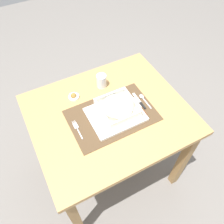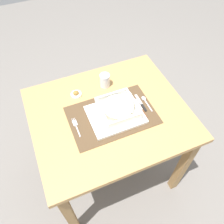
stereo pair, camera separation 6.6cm
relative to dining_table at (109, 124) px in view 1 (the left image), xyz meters
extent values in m
plane|color=slate|center=(0.00, 0.00, -0.61)|extent=(6.00, 6.00, 0.00)
cube|color=#B2844C|center=(0.00, 0.00, 0.10)|extent=(0.86, 0.73, 0.03)
cube|color=olive|center=(-0.38, -0.32, -0.26)|extent=(0.05, 0.05, 0.69)
cube|color=olive|center=(0.38, -0.32, -0.26)|extent=(0.05, 0.05, 0.69)
cube|color=olive|center=(-0.38, 0.32, -0.26)|extent=(0.05, 0.05, 0.69)
cube|color=olive|center=(0.38, 0.32, -0.26)|extent=(0.05, 0.05, 0.69)
cube|color=#4C3823|center=(0.01, -0.02, 0.11)|extent=(0.47, 0.31, 0.00)
cube|color=white|center=(0.02, -0.03, 0.12)|extent=(0.29, 0.23, 0.02)
cube|color=white|center=(0.04, -0.02, 0.14)|extent=(0.20, 0.20, 0.01)
cube|color=white|center=(-0.05, -0.02, 0.16)|extent=(0.01, 0.20, 0.04)
cube|color=white|center=(0.13, -0.02, 0.16)|extent=(0.01, 0.20, 0.04)
cube|color=white|center=(0.04, -0.12, 0.16)|extent=(0.18, 0.01, 0.04)
cube|color=white|center=(0.04, 0.07, 0.16)|extent=(0.18, 0.01, 0.04)
cylinder|color=beige|center=(0.04, -0.02, 0.16)|extent=(0.17, 0.17, 0.03)
cube|color=silver|center=(-0.20, -0.06, 0.12)|extent=(0.01, 0.07, 0.00)
cube|color=silver|center=(-0.20, 0.00, 0.12)|extent=(0.02, 0.04, 0.00)
cylinder|color=silver|center=(-0.21, 0.02, 0.12)|extent=(0.00, 0.02, 0.00)
cylinder|color=silver|center=(-0.20, 0.02, 0.12)|extent=(0.00, 0.02, 0.00)
cylinder|color=silver|center=(-0.19, 0.02, 0.12)|extent=(0.00, 0.02, 0.00)
cube|color=silver|center=(0.22, -0.05, 0.12)|extent=(0.01, 0.09, 0.00)
ellipsoid|color=silver|center=(0.22, 0.01, 0.12)|extent=(0.02, 0.03, 0.01)
cube|color=black|center=(0.19, -0.05, 0.12)|extent=(0.01, 0.05, 0.01)
cube|color=silver|center=(0.19, 0.02, 0.12)|extent=(0.01, 0.08, 0.00)
cube|color=#59331E|center=(0.17, -0.09, 0.12)|extent=(0.01, 0.06, 0.01)
cube|color=silver|center=(0.17, -0.02, 0.12)|extent=(0.01, 0.08, 0.00)
cylinder|color=white|center=(0.06, 0.20, 0.15)|extent=(0.06, 0.06, 0.08)
cylinder|color=#C64C1E|center=(0.06, 0.20, 0.14)|extent=(0.05, 0.05, 0.04)
cylinder|color=white|center=(-0.13, 0.19, 0.12)|extent=(0.06, 0.06, 0.01)
sphere|color=olive|center=(-0.13, 0.19, 0.13)|extent=(0.03, 0.03, 0.03)
camera|label=1|loc=(-0.35, -0.70, 1.12)|focal=36.83mm
camera|label=2|loc=(-0.29, -0.72, 1.12)|focal=36.83mm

